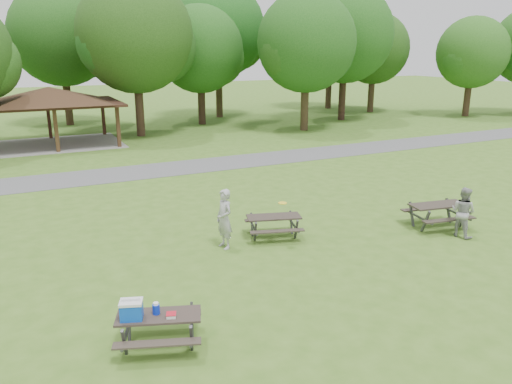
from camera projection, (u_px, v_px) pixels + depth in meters
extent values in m
plane|color=#3F681D|center=(287.00, 277.00, 13.89)|extent=(160.00, 160.00, 0.00)
cube|color=#4F4F52|center=(154.00, 170.00, 25.96)|extent=(120.00, 3.20, 0.02)
cube|color=#3C2715|center=(56.00, 131.00, 30.20)|extent=(0.22, 0.22, 2.60)
cube|color=#331A12|center=(49.00, 120.00, 34.86)|extent=(0.22, 0.22, 2.60)
cube|color=#362113|center=(118.00, 127.00, 31.77)|extent=(0.22, 0.22, 2.60)
cube|color=#341D13|center=(103.00, 117.00, 36.42)|extent=(0.22, 0.22, 2.60)
cube|color=black|center=(50.00, 104.00, 32.14)|extent=(8.60, 6.60, 0.16)
pyramid|color=#311F13|center=(49.00, 95.00, 31.98)|extent=(7.01, 7.01, 1.00)
cube|color=gray|center=(55.00, 145.00, 32.88)|extent=(8.40, 6.40, 0.03)
cylinder|color=#311F15|center=(140.00, 108.00, 35.73)|extent=(0.60, 0.60, 4.02)
sphere|color=#1C4012|center=(135.00, 35.00, 34.34)|extent=(8.00, 8.00, 8.00)
sphere|color=#163F12|center=(160.00, 47.00, 35.59)|extent=(5.20, 5.20, 5.20)
sphere|color=#164A15|center=(112.00, 44.00, 33.66)|extent=(4.80, 4.80, 4.80)
cylinder|color=black|center=(202.00, 104.00, 41.38)|extent=(0.60, 0.60, 3.43)
sphere|color=#184915|center=(200.00, 49.00, 40.17)|extent=(7.00, 7.00, 7.00)
sphere|color=#1C4E16|center=(217.00, 58.00, 41.29)|extent=(4.55, 4.55, 4.55)
sphere|color=#144715|center=(184.00, 56.00, 39.55)|extent=(4.20, 4.20, 4.20)
cylinder|color=#322416|center=(305.00, 106.00, 38.26)|extent=(0.60, 0.60, 3.78)
sphere|color=#184814|center=(306.00, 42.00, 36.97)|extent=(7.40, 7.40, 7.40)
sphere|color=#124213|center=(323.00, 53.00, 38.14)|extent=(4.81, 4.81, 4.81)
sphere|color=#1B4513|center=(290.00, 50.00, 36.32)|extent=(4.44, 4.44, 4.44)
cylinder|color=black|center=(342.00, 96.00, 43.76)|extent=(0.60, 0.60, 4.20)
sphere|color=#184914|center=(345.00, 34.00, 42.33)|extent=(8.20, 8.20, 8.20)
sphere|color=#184914|center=(360.00, 44.00, 43.60)|extent=(5.33, 5.33, 5.33)
sphere|color=#204A15|center=(330.00, 42.00, 41.63)|extent=(4.92, 4.92, 4.92)
cylinder|color=#312116|center=(371.00, 94.00, 49.41)|extent=(0.60, 0.60, 3.57)
sphere|color=#1A4012|center=(374.00, 48.00, 48.21)|extent=(6.80, 6.80, 6.80)
sphere|color=#184E16|center=(384.00, 55.00, 49.30)|extent=(4.42, 4.42, 4.42)
sphere|color=#174112|center=(364.00, 54.00, 47.60)|extent=(4.08, 4.08, 4.08)
cylinder|color=#312015|center=(467.00, 98.00, 46.38)|extent=(0.60, 0.60, 3.36)
sphere|color=#1F4F16|center=(472.00, 52.00, 45.24)|extent=(6.40, 6.40, 6.40)
sphere|color=#184012|center=(480.00, 60.00, 46.29)|extent=(4.16, 4.16, 4.16)
sphere|color=#1D4D16|center=(463.00, 58.00, 44.66)|extent=(3.84, 3.84, 3.84)
cylinder|color=#321F16|center=(68.00, 100.00, 40.92)|extent=(0.60, 0.60, 4.13)
sphere|color=#194915|center=(61.00, 35.00, 39.52)|extent=(8.00, 8.00, 8.00)
sphere|color=#1A4A15|center=(85.00, 46.00, 40.76)|extent=(5.20, 5.20, 5.20)
sphere|color=#1A4112|center=(40.00, 43.00, 38.83)|extent=(4.80, 4.80, 4.80)
cylinder|color=#322216|center=(219.00, 92.00, 45.51)|extent=(0.60, 0.60, 4.55)
sphere|color=#154A15|center=(218.00, 30.00, 44.00)|extent=(8.40, 8.40, 8.40)
sphere|color=#1A4814|center=(236.00, 40.00, 45.30)|extent=(5.46, 5.46, 5.46)
sphere|color=#214A15|center=(201.00, 37.00, 43.29)|extent=(5.04, 5.04, 5.04)
cylinder|color=#322016|center=(329.00, 88.00, 52.35)|extent=(0.60, 0.60, 4.27)
sphere|color=#1C4E16|center=(331.00, 37.00, 50.92)|extent=(8.00, 8.00, 8.00)
sphere|color=#1C4413|center=(343.00, 45.00, 52.17)|extent=(5.20, 5.20, 5.20)
sphere|color=#1C4F16|center=(318.00, 43.00, 50.24)|extent=(4.80, 4.80, 4.80)
cube|color=#2E2521|center=(159.00, 316.00, 10.48)|extent=(1.89, 1.26, 0.05)
cube|color=#312923|center=(157.00, 344.00, 10.00)|extent=(1.74, 0.84, 0.04)
cube|color=black|center=(161.00, 314.00, 11.11)|extent=(1.74, 0.84, 0.04)
cube|color=#444346|center=(124.00, 343.00, 10.15)|extent=(0.18, 0.37, 0.77)
cube|color=#414143|center=(129.00, 324.00, 10.86)|extent=(0.18, 0.37, 0.77)
cube|color=#454547|center=(127.00, 332.00, 10.50)|extent=(0.54, 1.37, 0.05)
cube|color=#3E3E41|center=(191.00, 339.00, 10.29)|extent=(0.18, 0.37, 0.77)
cube|color=#444446|center=(192.00, 320.00, 11.00)|extent=(0.18, 0.37, 0.77)
cube|color=#3C3C3F|center=(192.00, 328.00, 10.64)|extent=(0.54, 1.37, 0.05)
cube|color=blue|center=(132.00, 311.00, 10.27)|extent=(0.53, 0.46, 0.35)
cube|color=silver|center=(131.00, 302.00, 10.22)|extent=(0.56, 0.49, 0.06)
cylinder|color=silver|center=(131.00, 299.00, 10.20)|extent=(0.37, 0.16, 0.03)
cylinder|color=#0C28BE|center=(156.00, 309.00, 10.48)|extent=(0.20, 0.20, 0.21)
cylinder|color=white|center=(156.00, 304.00, 10.44)|extent=(0.15, 0.15, 0.05)
cube|color=white|center=(171.00, 315.00, 10.38)|extent=(0.25, 0.25, 0.07)
cube|color=red|center=(171.00, 314.00, 10.37)|extent=(0.26, 0.26, 0.01)
cube|color=#2C2520|center=(274.00, 217.00, 16.61)|extent=(1.91, 1.19, 0.05)
cube|color=#302923|center=(277.00, 231.00, 16.13)|extent=(1.78, 0.76, 0.04)
cube|color=#2A221E|center=(270.00, 219.00, 17.25)|extent=(1.78, 0.76, 0.04)
cube|color=#39393B|center=(255.00, 232.00, 16.25)|extent=(0.16, 0.37, 0.77)
cube|color=#404042|center=(252.00, 224.00, 16.96)|extent=(0.16, 0.37, 0.77)
cube|color=#464649|center=(254.00, 227.00, 16.59)|extent=(0.48, 1.41, 0.05)
cube|color=#434446|center=(296.00, 230.00, 16.46)|extent=(0.16, 0.37, 0.77)
cube|color=#444447|center=(291.00, 222.00, 17.17)|extent=(0.16, 0.37, 0.77)
cube|color=#424245|center=(294.00, 225.00, 16.81)|extent=(0.48, 1.41, 0.05)
cube|color=#2B251F|center=(438.00, 205.00, 17.57)|extent=(2.11, 1.12, 0.05)
cube|color=#2D2620|center=(449.00, 220.00, 17.06)|extent=(2.02, 0.62, 0.04)
cube|color=#2F2622|center=(426.00, 208.00, 18.27)|extent=(2.02, 0.62, 0.04)
cube|color=#454547|center=(425.00, 222.00, 17.09)|extent=(0.14, 0.42, 0.87)
cube|color=#414244|center=(412.00, 214.00, 17.86)|extent=(0.14, 0.42, 0.87)
cube|color=#3C3C3E|center=(418.00, 217.00, 17.47)|extent=(0.34, 1.61, 0.05)
cube|color=#38383B|center=(463.00, 218.00, 17.51)|extent=(0.14, 0.42, 0.87)
cube|color=#38383A|center=(448.00, 210.00, 18.28)|extent=(0.14, 0.42, 0.87)
cube|color=#3C3C3E|center=(456.00, 213.00, 17.89)|extent=(0.34, 1.61, 0.05)
cylinder|color=yellow|center=(283.00, 203.00, 15.77)|extent=(0.37, 0.37, 0.02)
imported|color=#A4A4A7|center=(224.00, 219.00, 15.67)|extent=(0.55, 0.76, 1.93)
imported|color=#9B9B9D|center=(463.00, 212.00, 16.67)|extent=(0.80, 0.95, 1.71)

